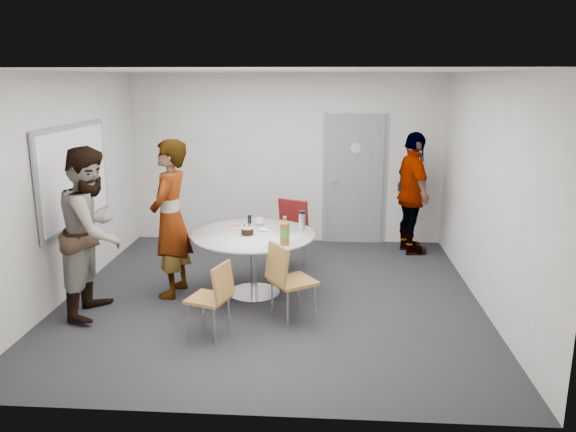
# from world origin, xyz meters

# --- Properties ---
(floor) EXTENTS (5.00, 5.00, 0.00)m
(floor) POSITION_xyz_m (0.00, 0.00, 0.00)
(floor) COLOR black
(floor) RESTS_ON ground
(ceiling) EXTENTS (5.00, 5.00, 0.00)m
(ceiling) POSITION_xyz_m (0.00, 0.00, 2.70)
(ceiling) COLOR silver
(ceiling) RESTS_ON wall_back
(wall_back) EXTENTS (5.00, 0.00, 5.00)m
(wall_back) POSITION_xyz_m (0.00, 2.50, 1.35)
(wall_back) COLOR #BBB7B1
(wall_back) RESTS_ON floor
(wall_left) EXTENTS (0.00, 5.00, 5.00)m
(wall_left) POSITION_xyz_m (-2.50, 0.00, 1.35)
(wall_left) COLOR #BBB7B1
(wall_left) RESTS_ON floor
(wall_right) EXTENTS (0.00, 5.00, 5.00)m
(wall_right) POSITION_xyz_m (2.50, 0.00, 1.35)
(wall_right) COLOR #BBB7B1
(wall_right) RESTS_ON floor
(wall_front) EXTENTS (5.00, 0.00, 5.00)m
(wall_front) POSITION_xyz_m (0.00, -2.50, 1.35)
(wall_front) COLOR #BBB7B1
(wall_front) RESTS_ON floor
(door) EXTENTS (1.02, 0.17, 2.12)m
(door) POSITION_xyz_m (1.10, 2.48, 1.03)
(door) COLOR slate
(door) RESTS_ON wall_back
(whiteboard) EXTENTS (0.04, 1.90, 1.25)m
(whiteboard) POSITION_xyz_m (-2.46, 0.20, 1.45)
(whiteboard) COLOR gray
(whiteboard) RESTS_ON wall_left
(table) EXTENTS (1.50, 1.50, 1.12)m
(table) POSITION_xyz_m (-0.20, 0.07, 0.68)
(table) COLOR silver
(table) RESTS_ON floor
(chair_near_left) EXTENTS (0.51, 0.48, 0.80)m
(chair_near_left) POSITION_xyz_m (-0.48, -1.12, 0.48)
(chair_near_left) COLOR brown
(chair_near_left) RESTS_ON floor
(chair_near_right) EXTENTS (0.62, 0.61, 0.90)m
(chair_near_right) POSITION_xyz_m (0.23, -0.72, 0.55)
(chair_near_right) COLOR brown
(chair_near_right) RESTS_ON floor
(chair_far) EXTENTS (0.61, 0.64, 0.97)m
(chair_far) POSITION_xyz_m (0.14, 1.10, 0.60)
(chair_far) COLOR #5D1213
(chair_far) RESTS_ON floor
(person_main) EXTENTS (0.53, 0.75, 1.93)m
(person_main) POSITION_xyz_m (-1.23, 0.02, 0.96)
(person_main) COLOR #A5C6EA
(person_main) RESTS_ON floor
(person_left) EXTENTS (0.73, 0.93, 1.91)m
(person_left) POSITION_xyz_m (-1.95, -0.57, 0.96)
(person_left) COLOR white
(person_left) RESTS_ON floor
(person_right) EXTENTS (0.67, 1.16, 1.85)m
(person_right) POSITION_xyz_m (1.95, 1.95, 0.93)
(person_right) COLOR black
(person_right) RESTS_ON floor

